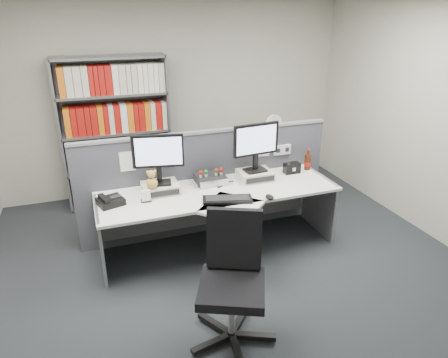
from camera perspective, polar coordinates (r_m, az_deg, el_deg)
name	(u,v)px	position (r m, az deg, el deg)	size (l,w,h in m)	color
ground	(246,290)	(4.10, 3.13, -15.38)	(5.50, 5.50, 0.00)	#2A2E32
room_shell	(251,109)	(3.30, 3.80, 9.83)	(5.04, 5.54, 2.72)	#B7B5A3
partition	(208,181)	(4.78, -2.33, -0.35)	(3.00, 0.08, 1.27)	#46474F
desk	(226,221)	(4.31, 0.24, -5.97)	(2.60, 1.20, 0.72)	white
monitor_riser_left	(160,188)	(4.36, -8.97, -1.26)	(0.38, 0.31, 0.10)	beige
monitor_riser_right	(255,175)	(4.66, 4.41, 0.56)	(0.38, 0.31, 0.10)	beige
monitor_left	(158,155)	(4.23, -9.27, 3.35)	(0.53, 0.21, 0.54)	black
monitor_right	(256,143)	(4.53, 4.55, 5.04)	(0.55, 0.20, 0.56)	black
desktop_pc	(211,179)	(4.55, -1.89, -0.01)	(0.33, 0.29, 0.09)	black
figurines	(211,172)	(4.50, -1.84, 1.02)	(0.29, 0.05, 0.09)	beige
keyboard	(227,199)	(4.14, 0.48, -2.87)	(0.53, 0.31, 0.03)	black
mouse	(270,197)	(4.19, 6.46, -2.56)	(0.08, 0.12, 0.05)	black
desk_phone	(110,201)	(4.21, -15.80, -3.01)	(0.29, 0.28, 0.10)	black
desk_calendar	(146,197)	(4.18, -10.98, -2.49)	(0.10, 0.08, 0.12)	black
plush_toy	(152,181)	(4.21, -10.14, -0.24)	(0.12, 0.12, 0.20)	gold
speaker	(292,168)	(4.88, 9.56, 1.56)	(0.19, 0.11, 0.13)	black
cola_bottle	(307,162)	(5.01, 11.70, 2.37)	(0.08, 0.08, 0.26)	#3F190A
shelving_unit	(116,135)	(5.63, -14.93, 6.05)	(1.41, 0.40, 2.00)	slate
filing_cabinet	(271,171)	(5.95, 6.63, 1.19)	(0.45, 0.61, 0.70)	slate
desk_fan	(273,127)	(5.74, 6.93, 7.28)	(0.29, 0.18, 0.49)	white
office_chair	(233,276)	(3.30, 1.23, -13.55)	(0.71, 0.72, 1.07)	silver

